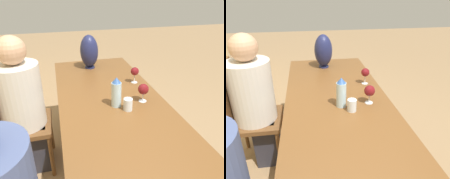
{
  "view_description": "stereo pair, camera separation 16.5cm",
  "coord_description": "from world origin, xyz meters",
  "views": [
    {
      "loc": [
        -1.29,
        0.38,
        1.58
      ],
      "look_at": [
        0.14,
        0.0,
        0.86
      ],
      "focal_mm": 35.0,
      "sensor_mm": 36.0,
      "label": 1
    },
    {
      "loc": [
        -1.33,
        0.22,
        1.58
      ],
      "look_at": [
        0.14,
        0.0,
        0.86
      ],
      "focal_mm": 35.0,
      "sensor_mm": 36.0,
      "label": 2
    }
  ],
  "objects": [
    {
      "name": "water_tumbler",
      "position": [
        -0.01,
        -0.08,
        0.81
      ],
      "size": [
        0.07,
        0.07,
        0.09
      ],
      "color": "silver",
      "rests_on": "dining_table"
    },
    {
      "name": "chair_far",
      "position": [
        0.45,
        0.78,
        0.53
      ],
      "size": [
        0.44,
        0.44,
        1.01
      ],
      "color": "brown",
      "rests_on": "ground_plane"
    },
    {
      "name": "dining_table",
      "position": [
        0.0,
        0.0,
        0.68
      ],
      "size": [
        2.36,
        0.81,
        0.76
      ],
      "color": "brown",
      "rests_on": "ground_plane"
    },
    {
      "name": "water_bottle",
      "position": [
        0.06,
        -0.01,
        0.87
      ],
      "size": [
        0.07,
        0.07,
        0.23
      ],
      "color": "#ADCCD6",
      "rests_on": "dining_table"
    },
    {
      "name": "person_far",
      "position": [
        0.45,
        0.69,
        0.67
      ],
      "size": [
        0.37,
        0.37,
        1.25
      ],
      "color": "#2D2D38",
      "rests_on": "ground_plane"
    },
    {
      "name": "wine_glass_0",
      "position": [
        0.43,
        -0.29,
        0.87
      ],
      "size": [
        0.07,
        0.07,
        0.15
      ],
      "color": "silver",
      "rests_on": "dining_table"
    },
    {
      "name": "vase",
      "position": [
        0.93,
        0.04,
        0.94
      ],
      "size": [
        0.19,
        0.19,
        0.35
      ],
      "color": "#1E234C",
      "rests_on": "dining_table"
    },
    {
      "name": "wine_glass_1",
      "position": [
        0.08,
        -0.23,
        0.86
      ],
      "size": [
        0.08,
        0.08,
        0.14
      ],
      "color": "silver",
      "rests_on": "dining_table"
    }
  ]
}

